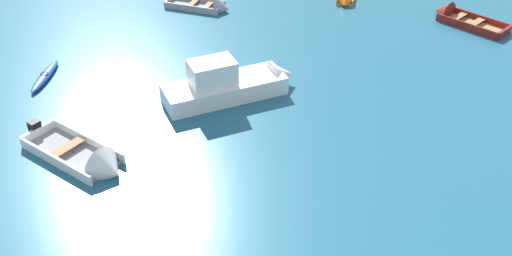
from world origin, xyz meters
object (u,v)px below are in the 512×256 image
at_px(kayak_blue_distant_center, 45,76).
at_px(rowboat_grey_near_camera, 212,7).
at_px(motor_launch_white_far_back, 233,83).
at_px(rowboat_maroon_near_left, 454,16).
at_px(rowboat_orange_midfield_left, 345,0).
at_px(rowboat_white_foreground_center, 93,162).

relative_size(kayak_blue_distant_center, rowboat_grey_near_camera, 0.78).
bearing_deg(motor_launch_white_far_back, rowboat_maroon_near_left, 26.04).
relative_size(motor_launch_white_far_back, rowboat_orange_midfield_left, 2.04).
relative_size(motor_launch_white_far_back, rowboat_grey_near_camera, 1.57).
distance_m(rowboat_maroon_near_left, rowboat_orange_midfield_left, 6.25).
bearing_deg(rowboat_maroon_near_left, motor_launch_white_far_back, -153.96).
xyz_separation_m(motor_launch_white_far_back, rowboat_grey_near_camera, (-0.24, 9.59, -0.44)).
relative_size(rowboat_maroon_near_left, rowboat_orange_midfield_left, 1.37).
distance_m(motor_launch_white_far_back, rowboat_grey_near_camera, 9.60).
bearing_deg(rowboat_white_foreground_center, kayak_blue_distant_center, 112.07).
bearing_deg(rowboat_grey_near_camera, rowboat_white_foreground_center, -111.32).
height_order(motor_launch_white_far_back, rowboat_grey_near_camera, motor_launch_white_far_back).
distance_m(rowboat_orange_midfield_left, kayak_blue_distant_center, 17.64).
height_order(rowboat_maroon_near_left, rowboat_white_foreground_center, rowboat_white_foreground_center).
xyz_separation_m(rowboat_grey_near_camera, rowboat_white_foreground_center, (-5.44, -13.95, 0.04)).
bearing_deg(motor_launch_white_far_back, rowboat_grey_near_camera, 91.46).
height_order(rowboat_maroon_near_left, kayak_blue_distant_center, rowboat_maroon_near_left).
height_order(rowboat_maroon_near_left, rowboat_orange_midfield_left, rowboat_maroon_near_left).
xyz_separation_m(rowboat_orange_midfield_left, kayak_blue_distant_center, (-16.22, -6.93, -0.01)).
distance_m(rowboat_grey_near_camera, rowboat_white_foreground_center, 14.97).
height_order(rowboat_grey_near_camera, rowboat_white_foreground_center, rowboat_white_foreground_center).
relative_size(kayak_blue_distant_center, rowboat_white_foreground_center, 0.70).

